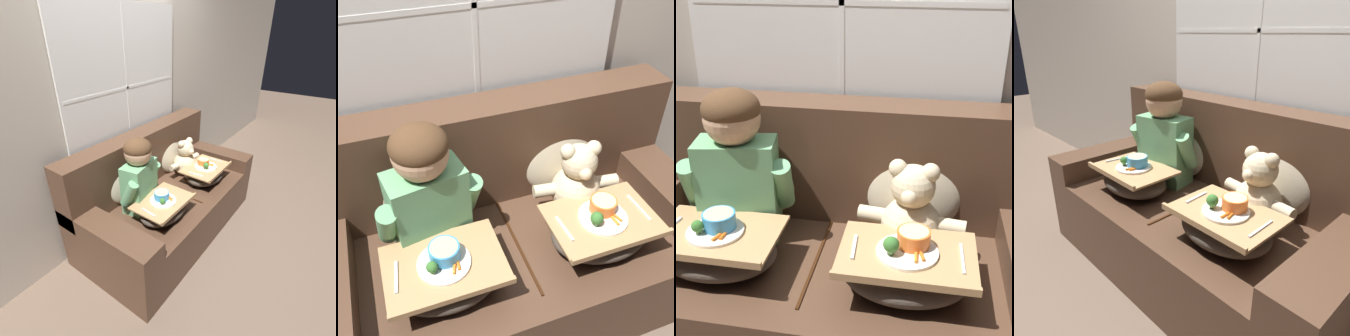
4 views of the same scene
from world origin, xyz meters
TOP-DOWN VIEW (x-y plane):
  - ground_plane at (0.00, 0.00)m, footprint 14.00×14.00m
  - wall_back_with_window at (0.00, 0.53)m, footprint 8.00×0.08m
  - couch at (0.00, 0.07)m, footprint 1.86×0.90m
  - throw_pillow_behind_child at (-0.35, 0.26)m, footprint 0.41×0.20m
  - throw_pillow_behind_teddy at (0.35, 0.26)m, footprint 0.42×0.20m
  - child_figure at (-0.35, 0.08)m, footprint 0.47×0.25m
  - teddy_bear at (0.35, 0.07)m, footprint 0.43×0.30m
  - lap_tray_child at (-0.35, -0.17)m, footprint 0.47×0.34m
  - lap_tray_teddy at (0.35, -0.17)m, footprint 0.48×0.35m

SIDE VIEW (x-z plane):
  - ground_plane at x=0.00m, z-range 0.00..0.00m
  - couch at x=0.00m, z-range -0.14..0.83m
  - lap_tray_teddy at x=0.35m, z-range 0.42..0.66m
  - lap_tray_child at x=-0.35m, z-range 0.42..0.65m
  - teddy_bear at x=0.35m, z-range 0.42..0.82m
  - throw_pillow_behind_child at x=-0.35m, z-range 0.43..0.86m
  - throw_pillow_behind_teddy at x=0.35m, z-range 0.43..0.87m
  - child_figure at x=-0.35m, z-range 0.48..1.12m
  - wall_back_with_window at x=0.00m, z-range 0.00..2.60m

